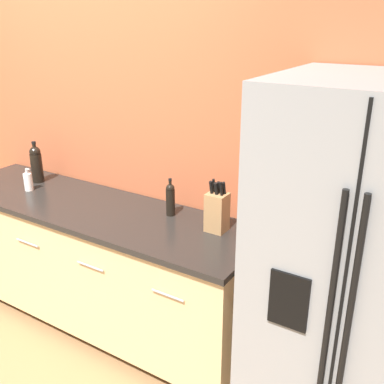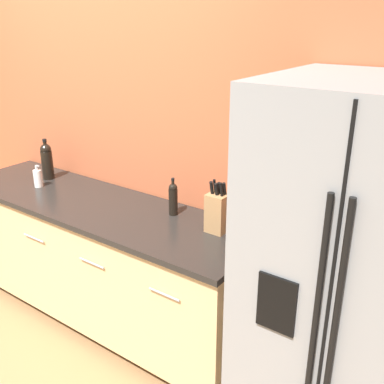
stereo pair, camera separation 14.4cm
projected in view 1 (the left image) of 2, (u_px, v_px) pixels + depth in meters
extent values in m
plane|color=#997047|center=(0.00, 365.00, 2.82)|extent=(14.00, 14.00, 0.00)
cube|color=#BC5B38|center=(98.00, 129.00, 3.15)|extent=(10.00, 0.05, 2.60)
cube|color=black|center=(105.00, 311.00, 3.26)|extent=(2.24, 0.54, 0.09)
cube|color=#E0B77F|center=(97.00, 262.00, 3.07)|extent=(2.28, 0.62, 0.77)
cube|color=black|center=(91.00, 208.00, 2.91)|extent=(2.30, 0.64, 0.03)
cylinder|color=#99999E|center=(27.00, 243.00, 2.87)|extent=(0.20, 0.01, 0.01)
cylinder|color=#99999E|center=(90.00, 266.00, 2.60)|extent=(0.20, 0.01, 0.01)
cylinder|color=#99999E|center=(168.00, 295.00, 2.33)|extent=(0.20, 0.01, 0.01)
cube|color=gray|center=(361.00, 287.00, 2.00)|extent=(0.87, 0.78, 1.83)
cube|color=black|center=(337.00, 337.00, 1.69)|extent=(0.01, 0.01, 1.79)
cylinder|color=black|center=(329.00, 316.00, 1.66)|extent=(0.02, 0.02, 1.01)
cylinder|color=black|center=(348.00, 323.00, 1.63)|extent=(0.02, 0.02, 1.01)
cube|color=black|center=(289.00, 301.00, 1.75)|extent=(0.16, 0.01, 0.24)
cube|color=#A87A4C|center=(217.00, 212.00, 2.53)|extent=(0.11, 0.10, 0.22)
cylinder|color=black|center=(214.00, 185.00, 2.50)|extent=(0.01, 0.03, 0.08)
cylinder|color=black|center=(211.00, 187.00, 2.47)|extent=(0.02, 0.03, 0.08)
cylinder|color=black|center=(219.00, 187.00, 2.48)|extent=(0.02, 0.03, 0.07)
cylinder|color=black|center=(216.00, 189.00, 2.46)|extent=(0.02, 0.03, 0.07)
cylinder|color=black|center=(224.00, 188.00, 2.47)|extent=(0.02, 0.03, 0.07)
cylinder|color=black|center=(221.00, 189.00, 2.44)|extent=(0.02, 0.03, 0.08)
cylinder|color=black|center=(37.00, 168.00, 3.28)|extent=(0.08, 0.08, 0.21)
sphere|color=black|center=(35.00, 152.00, 3.24)|extent=(0.08, 0.08, 0.08)
cylinder|color=black|center=(34.00, 149.00, 3.23)|extent=(0.03, 0.03, 0.07)
cylinder|color=black|center=(34.00, 143.00, 3.21)|extent=(0.03, 0.03, 0.02)
cylinder|color=white|center=(28.00, 182.00, 3.14)|extent=(0.06, 0.06, 0.12)
cylinder|color=#B2B2B5|center=(27.00, 171.00, 3.11)|extent=(0.02, 0.02, 0.04)
cylinder|color=#B2B2B5|center=(28.00, 169.00, 3.09)|extent=(0.03, 0.01, 0.01)
cylinder|color=black|center=(171.00, 202.00, 2.74)|extent=(0.06, 0.06, 0.17)
sphere|color=black|center=(170.00, 188.00, 2.70)|extent=(0.05, 0.05, 0.05)
cylinder|color=black|center=(170.00, 185.00, 2.70)|extent=(0.02, 0.02, 0.06)
cylinder|color=black|center=(170.00, 180.00, 2.68)|extent=(0.02, 0.02, 0.01)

